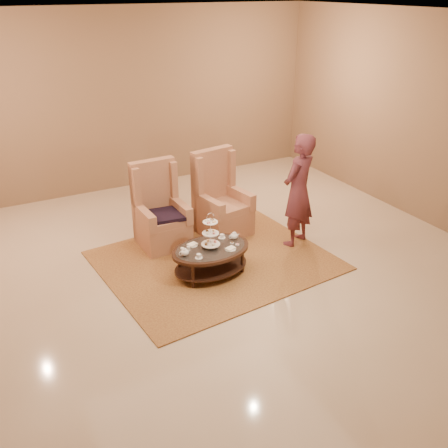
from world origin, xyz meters
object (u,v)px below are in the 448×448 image
armchair_left (160,217)px  armchair_right (220,206)px  person (298,191)px  tea_table (211,253)px

armchair_left → armchair_right: armchair_right is taller
armchair_left → person: 2.23m
tea_table → person: 1.76m
armchair_left → armchair_right: 1.05m
armchair_left → person: bearing=-29.6°
tea_table → armchair_left: armchair_left is taller
tea_table → armchair_left: bearing=99.6°
armchair_right → person: 1.38m
tea_table → armchair_right: armchair_right is taller
tea_table → armchair_left: 1.28m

